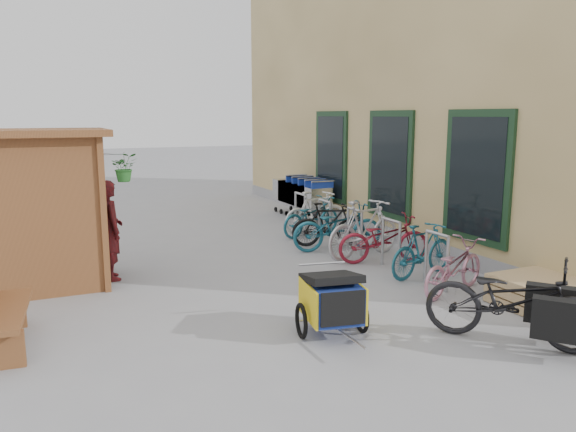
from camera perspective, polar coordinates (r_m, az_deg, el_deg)
name	(u,v)px	position (r m, az deg, el deg)	size (l,w,h in m)	color
ground	(300,308)	(7.78, 1.22, -9.34)	(80.00, 80.00, 0.00)	gray
building	(460,78)	(14.75, 17.10, 13.23)	(6.07, 13.00, 7.00)	#D4B67A
kiosk	(28,187)	(9.14, -24.88, 2.66)	(2.49, 1.65, 2.40)	brown
bike_rack	(355,226)	(10.74, 6.78, -1.06)	(0.05, 5.35, 0.86)	#A5A8AD
pallet_stack	(544,294)	(8.42, 24.57, -7.25)	(1.00, 1.20, 0.40)	tan
shopping_carts	(301,193)	(14.37, 1.31, 2.32)	(0.61, 2.41, 1.09)	silver
child_trailer	(332,298)	(6.78, 4.50, -8.33)	(0.87, 1.41, 0.81)	#1B3A94
cargo_bike	(515,302)	(6.97, 22.09, -8.06)	(1.75, 1.94, 1.02)	black
person_kiosk	(110,230)	(9.36, -17.59, -1.38)	(0.58, 0.38, 1.60)	maroon
bike_0	(454,267)	(8.64, 16.47, -4.98)	(0.53, 1.53, 0.80)	#BF7B96
bike_1	(422,250)	(9.39, 13.50, -3.39)	(0.42, 1.47, 0.88)	#1B596D
bike_2	(384,239)	(10.13, 9.70, -2.29)	(0.58, 1.66, 0.87)	maroon
bike_3	(365,229)	(10.43, 7.78, -1.28)	(0.51, 1.81, 1.08)	silver
bike_4	(338,227)	(10.92, 5.06, -1.10)	(0.63, 1.79, 0.94)	#1B596D
bike_5	(329,224)	(11.28, 4.15, -0.84)	(0.42, 1.48, 0.89)	black
bike_6	(311,217)	(12.26, 2.38, -0.07)	(0.56, 1.59, 0.84)	#1B596D
bike_7	(316,212)	(12.48, 2.85, 0.39)	(0.45, 1.59, 0.95)	white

